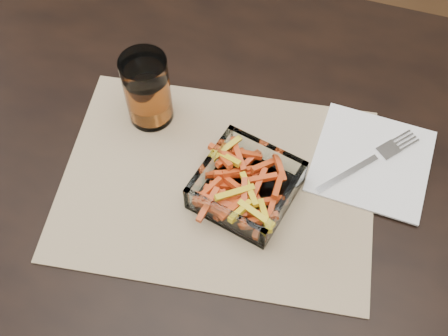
{
  "coord_description": "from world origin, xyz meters",
  "views": [
    {
      "loc": [
        0.09,
        -0.38,
        1.46
      ],
      "look_at": [
        -0.04,
        0.01,
        0.78
      ],
      "focal_mm": 45.0,
      "sensor_mm": 36.0,
      "label": 1
    }
  ],
  "objects_px": {
    "tumbler": "(148,92)",
    "dining_table": "(243,221)",
    "fork": "(371,160)",
    "glass_bowl": "(246,187)"
  },
  "relations": [
    {
      "from": "tumbler",
      "to": "dining_table",
      "type": "bearing_deg",
      "value": -27.12
    },
    {
      "from": "dining_table",
      "to": "fork",
      "type": "distance_m",
      "value": 0.22
    },
    {
      "from": "glass_bowl",
      "to": "fork",
      "type": "distance_m",
      "value": 0.19
    },
    {
      "from": "dining_table",
      "to": "glass_bowl",
      "type": "bearing_deg",
      "value": -8.31
    },
    {
      "from": "glass_bowl",
      "to": "fork",
      "type": "height_order",
      "value": "glass_bowl"
    },
    {
      "from": "glass_bowl",
      "to": "tumbler",
      "type": "xyz_separation_m",
      "value": [
        -0.18,
        0.09,
        0.04
      ]
    },
    {
      "from": "glass_bowl",
      "to": "dining_table",
      "type": "bearing_deg",
      "value": 171.69
    },
    {
      "from": "tumbler",
      "to": "fork",
      "type": "height_order",
      "value": "tumbler"
    },
    {
      "from": "dining_table",
      "to": "tumbler",
      "type": "height_order",
      "value": "tumbler"
    },
    {
      "from": "fork",
      "to": "glass_bowl",
      "type": "bearing_deg",
      "value": -105.78
    }
  ]
}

